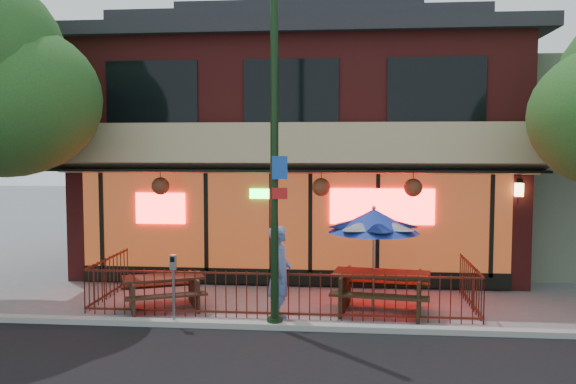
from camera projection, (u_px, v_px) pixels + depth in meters
name	position (u px, v px, depth m)	size (l,w,h in m)	color
ground	(277.00, 322.00, 12.56)	(80.00, 80.00, 0.00)	gray
curb	(274.00, 326.00, 12.06)	(80.00, 0.25, 0.12)	#999993
restaurant_building	(302.00, 130.00, 19.30)	(12.96, 9.49, 8.05)	maroon
patio_fence	(280.00, 286.00, 13.01)	(8.44, 2.62, 1.00)	#4B1910
street_light	(275.00, 170.00, 11.92)	(0.43, 0.32, 7.00)	black
picnic_table_left	(163.00, 288.00, 13.46)	(2.13, 1.92, 0.75)	#3F2317
picnic_table_right	(382.00, 286.00, 13.23)	(2.26, 1.85, 0.88)	#2F2110
patio_umbrella	(374.00, 221.00, 13.49)	(2.01, 2.01, 2.30)	gray
pedestrian	(280.00, 273.00, 12.58)	(0.73, 0.48, 1.99)	#5E7CBC
parking_meter_near	(173.00, 278.00, 12.20)	(0.14, 0.12, 1.45)	gray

